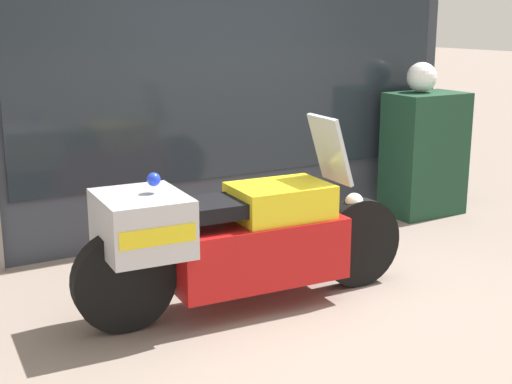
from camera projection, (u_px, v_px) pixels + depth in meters
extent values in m
plane|color=gray|center=(327.00, 296.00, 5.26)|extent=(60.00, 60.00, 0.00)
cube|color=#333842|center=(204.00, 56.00, 6.54)|extent=(5.36, 0.40, 3.30)
cube|color=#1E262D|center=(247.00, 50.00, 6.50)|extent=(4.39, 0.02, 2.30)
cube|color=slate|center=(232.00, 197.00, 7.02)|extent=(4.17, 0.30, 0.55)
cube|color=silver|center=(225.00, 100.00, 6.91)|extent=(4.17, 0.02, 1.36)
cube|color=beige|center=(231.00, 30.00, 6.63)|extent=(4.17, 0.30, 0.02)
cube|color=#195623|center=(64.00, 27.00, 5.86)|extent=(0.18, 0.04, 0.06)
cube|color=#C68E19|center=(153.00, 26.00, 6.24)|extent=(0.18, 0.04, 0.06)
cube|color=maroon|center=(231.00, 26.00, 6.62)|extent=(0.18, 0.04, 0.06)
cube|color=#B7B2A8|center=(301.00, 25.00, 7.00)|extent=(0.18, 0.04, 0.06)
cube|color=navy|center=(363.00, 24.00, 7.38)|extent=(0.18, 0.04, 0.06)
cube|color=white|center=(141.00, 167.00, 6.39)|extent=(0.19, 0.03, 0.27)
cube|color=red|center=(318.00, 148.00, 7.33)|extent=(0.19, 0.02, 0.27)
cylinder|color=black|center=(358.00, 242.00, 5.41)|extent=(0.69, 0.18, 0.68)
cylinder|color=black|center=(124.00, 281.00, 4.62)|extent=(0.69, 0.18, 0.68)
cube|color=#B71414|center=(256.00, 250.00, 5.02)|extent=(1.27, 0.62, 0.44)
cube|color=yellow|center=(280.00, 203.00, 5.02)|extent=(0.70, 0.53, 0.27)
cube|color=black|center=(219.00, 207.00, 4.81)|extent=(0.74, 0.45, 0.10)
cube|color=#B7B7BC|center=(142.00, 223.00, 4.59)|extent=(0.58, 0.68, 0.38)
cube|color=yellow|center=(142.00, 223.00, 4.59)|extent=(0.53, 0.68, 0.11)
cube|color=#B2BCC6|center=(330.00, 150.00, 5.12)|extent=(0.20, 0.39, 0.49)
sphere|color=white|center=(354.00, 202.00, 5.31)|extent=(0.14, 0.14, 0.14)
sphere|color=blue|center=(154.00, 179.00, 4.56)|extent=(0.09, 0.09, 0.09)
cube|color=#193D28|center=(424.00, 154.00, 7.31)|extent=(0.78, 0.51, 1.25)
sphere|color=white|center=(422.00, 77.00, 7.16)|extent=(0.30, 0.30, 0.30)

